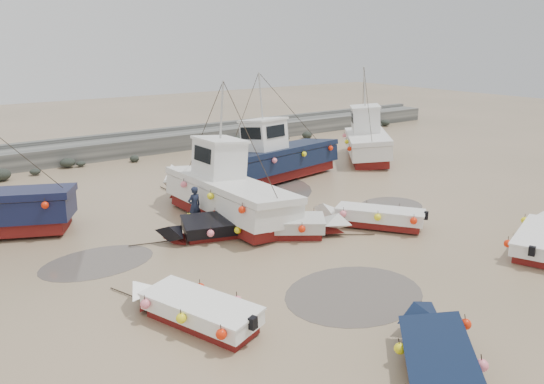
{
  "coord_description": "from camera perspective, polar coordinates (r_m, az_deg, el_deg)",
  "views": [
    {
      "loc": [
        -13.89,
        -14.31,
        8.08
      ],
      "look_at": [
        -0.46,
        4.3,
        1.4
      ],
      "focal_mm": 35.0,
      "sensor_mm": 36.0,
      "label": 1
    }
  ],
  "objects": [
    {
      "name": "dinghy_6",
      "position": [
        23.96,
        10.66,
        -2.39
      ],
      "size": [
        4.27,
        5.41,
        1.43
      ],
      "rotation": [
        0.0,
        0.0,
        0.63
      ],
      "color": "maroon",
      "rests_on": "ground"
    },
    {
      "name": "dinghy_4",
      "position": [
        22.46,
        -5.93,
        -3.45
      ],
      "size": [
        5.82,
        2.74,
        1.43
      ],
      "rotation": [
        0.0,
        0.0,
        1.28
      ],
      "color": "maroon",
      "rests_on": "ground"
    },
    {
      "name": "dinghy_3",
      "position": [
        23.71,
        27.15,
        -4.18
      ],
      "size": [
        6.33,
        3.11,
        1.43
      ],
      "rotation": [
        0.0,
        0.0,
        -1.23
      ],
      "color": "maroon",
      "rests_on": "ground"
    },
    {
      "name": "cabin_boat_1",
      "position": [
        24.67,
        -5.58,
        0.24
      ],
      "size": [
        3.22,
        10.83,
        6.22
      ],
      "rotation": [
        0.0,
        0.0,
        0.03
      ],
      "color": "maroon",
      "rests_on": "ground"
    },
    {
      "name": "cabin_boat_2",
      "position": [
        31.1,
        0.09,
        3.66
      ],
      "size": [
        11.06,
        4.16,
        6.22
      ],
      "rotation": [
        0.0,
        0.0,
        1.73
      ],
      "color": "maroon",
      "rests_on": "ground"
    },
    {
      "name": "cabin_boat_3",
      "position": [
        37.26,
        10.27,
        5.6
      ],
      "size": [
        6.86,
        7.95,
        6.22
      ],
      "rotation": [
        0.0,
        0.0,
        -0.69
      ],
      "color": "maroon",
      "rests_on": "ground"
    },
    {
      "name": "puddle_b",
      "position": [
        27.22,
        12.72,
        -1.44
      ],
      "size": [
        3.26,
        3.26,
        0.01
      ],
      "primitive_type": "cylinder",
      "color": "#514842",
      "rests_on": "ground"
    },
    {
      "name": "seawall",
      "position": [
        39.59,
        -14.6,
        4.86
      ],
      "size": [
        60.0,
        4.92,
        1.5
      ],
      "color": "slate",
      "rests_on": "ground"
    },
    {
      "name": "person",
      "position": [
        24.06,
        -8.25,
        -3.56
      ],
      "size": [
        0.72,
        0.53,
        1.81
      ],
      "primitive_type": "imported",
      "rotation": [
        0.0,
        0.0,
        3.29
      ],
      "color": "#191F34",
      "rests_on": "ground"
    },
    {
      "name": "puddle_c",
      "position": [
        21.06,
        -18.26,
        -7.19
      ],
      "size": [
        4.25,
        4.25,
        0.01
      ],
      "primitive_type": "cylinder",
      "color": "#514842",
      "rests_on": "ground"
    },
    {
      "name": "puddle_d",
      "position": [
        29.9,
        -2.72,
        0.54
      ],
      "size": [
        6.85,
        6.85,
        0.01
      ],
      "primitive_type": "cylinder",
      "color": "#514842",
      "rests_on": "ground"
    },
    {
      "name": "puddle_a",
      "position": [
        17.91,
        8.82,
        -10.78
      ],
      "size": [
        4.85,
        4.85,
        0.01
      ],
      "primitive_type": "cylinder",
      "color": "#514842",
      "rests_on": "ground"
    },
    {
      "name": "dinghy_5",
      "position": [
        22.41,
        2.37,
        -3.4
      ],
      "size": [
        4.93,
        3.79,
        1.43
      ],
      "rotation": [
        0.0,
        0.0,
        -2.18
      ],
      "color": "maroon",
      "rests_on": "ground"
    },
    {
      "name": "dinghy_0",
      "position": [
        16.06,
        -8.62,
        -11.93
      ],
      "size": [
        2.75,
        5.82,
        1.43
      ],
      "rotation": [
        0.0,
        0.0,
        0.34
      ],
      "color": "maroon",
      "rests_on": "ground"
    },
    {
      "name": "dinghy_1",
      "position": [
        14.44,
        17.71,
        -16.05
      ],
      "size": [
        4.63,
        4.73,
        1.43
      ],
      "rotation": [
        0.0,
        0.0,
        -0.77
      ],
      "color": "maroon",
      "rests_on": "ground"
    },
    {
      "name": "ground",
      "position": [
        21.52,
        7.75,
        -5.98
      ],
      "size": [
        120.0,
        120.0,
        0.0
      ],
      "primitive_type": "plane",
      "color": "#A08465",
      "rests_on": "ground"
    }
  ]
}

